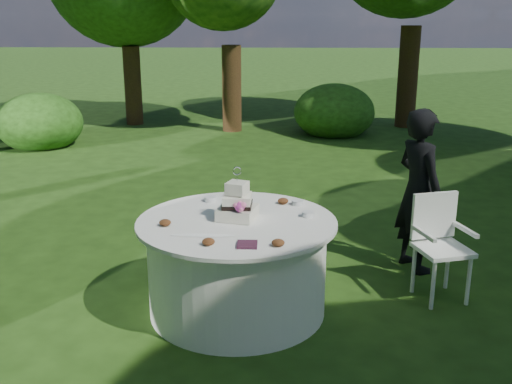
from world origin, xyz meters
TOP-DOWN VIEW (x-y plane):
  - ground at (0.00, 0.00)m, footprint 80.00×80.00m
  - napkins at (0.11, -0.53)m, footprint 0.14×0.14m
  - feather_plume at (-0.22, -0.36)m, footprint 0.48×0.07m
  - guest at (1.61, 0.91)m, footprint 0.56×0.65m
  - table at (0.00, 0.00)m, footprint 1.56×1.56m
  - cake at (0.00, 0.04)m, footprint 0.34×0.34m
  - chair at (1.67, 0.33)m, footprint 0.49×0.49m
  - votives at (0.26, 0.33)m, footprint 0.92×0.48m
  - petal_cups at (-0.00, -0.19)m, footprint 0.99×1.05m

SIDE VIEW (x-z plane):
  - ground at x=0.00m, z-range 0.00..0.00m
  - table at x=0.00m, z-range 0.00..0.77m
  - chair at x=1.67m, z-range 0.08..0.96m
  - guest at x=1.61m, z-range 0.00..1.52m
  - feather_plume at x=-0.22m, z-range 0.77..0.78m
  - napkins at x=0.11m, z-range 0.77..0.79m
  - votives at x=0.26m, z-range 0.77..0.81m
  - petal_cups at x=0.00m, z-range 0.77..0.82m
  - cake at x=0.00m, z-range 0.68..1.09m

